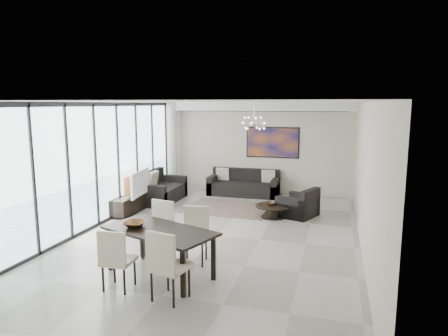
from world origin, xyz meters
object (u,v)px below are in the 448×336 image
(television, at_px, (136,183))
(sofa_main, at_px, (244,186))
(dining_table, at_px, (160,234))
(coffee_table, at_px, (273,210))
(tv_console, at_px, (131,204))

(television, bearing_deg, sofa_main, -44.20)
(dining_table, bearing_deg, sofa_main, 89.89)
(television, relative_size, dining_table, 0.54)
(coffee_table, distance_m, sofa_main, 2.62)
(sofa_main, xyz_separation_m, dining_table, (-0.01, -6.24, 0.44))
(tv_console, bearing_deg, coffee_table, 8.53)
(coffee_table, distance_m, television, 3.65)
(coffee_table, bearing_deg, tv_console, -171.47)
(dining_table, bearing_deg, television, 123.41)
(dining_table, bearing_deg, coffee_table, 71.85)
(television, xyz_separation_m, dining_table, (2.26, -3.43, -0.08))
(tv_console, relative_size, dining_table, 0.70)
(coffee_table, distance_m, tv_console, 3.76)
(coffee_table, relative_size, sofa_main, 0.41)
(sofa_main, height_order, tv_console, sofa_main)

